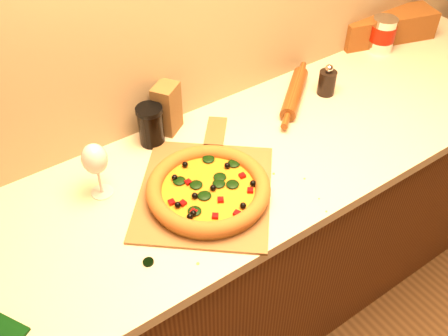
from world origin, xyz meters
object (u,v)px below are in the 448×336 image
Objects in this scene: pepper_grinder at (327,82)px; wine_glass at (95,160)px; dark_jar at (151,125)px; pizza at (208,189)px; rolling_pin at (295,93)px; pizza_peel at (206,188)px; coffee_canister at (383,34)px.

wine_glass is (-0.93, -0.01, 0.08)m from pepper_grinder.
wine_glass reaches higher than dark_jar.
rolling_pin is (0.55, 0.24, -0.00)m from pizza.
rolling_pin is (0.53, 0.21, 0.02)m from pizza_peel.
coffee_canister is (1.09, 0.32, 0.04)m from pizza.
pepper_grinder is 0.93m from wine_glass.
pepper_grinder is at bearing -165.19° from coffee_canister.
dark_jar is at bearing 92.49° from pizza.
pizza_peel is at bearing -84.97° from dark_jar.
pizza is at bearing -163.82° from coffee_canister.
pizza_peel is 3.22× the size of wine_glass.
rolling_pin is at bearing 61.61° from pizza_peel.
pizza_peel is 0.57m from rolling_pin.
pizza_peel is 0.68m from pepper_grinder.
wine_glass reaches higher than pizza.
pizza_peel is 1.62× the size of pizza.
pepper_grinder is at bearing 0.39° from wine_glass.
pizza is 2.98× the size of pepper_grinder.
coffee_canister is (1.08, 0.28, 0.07)m from pizza_peel.
pepper_grinder reaches higher than pizza_peel.
pizza is 1.09× the size of rolling_pin.
pizza_peel is at bearing 71.09° from pizza.
dark_jar reaches higher than rolling_pin.
pizza is at bearing -162.98° from pepper_grinder.
pepper_grinder is 0.13m from rolling_pin.
rolling_pin is 2.37× the size of coffee_canister.
pizza_peel is 0.30m from dark_jar.
coffee_canister is (0.42, 0.11, 0.02)m from pepper_grinder.
rolling_pin is at bearing 23.93° from pizza.
pizza_peel is at bearing -165.31° from coffee_canister.
dark_jar is (-1.11, 0.01, -0.00)m from coffee_canister.
pepper_grinder is 0.37× the size of rolling_pin.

